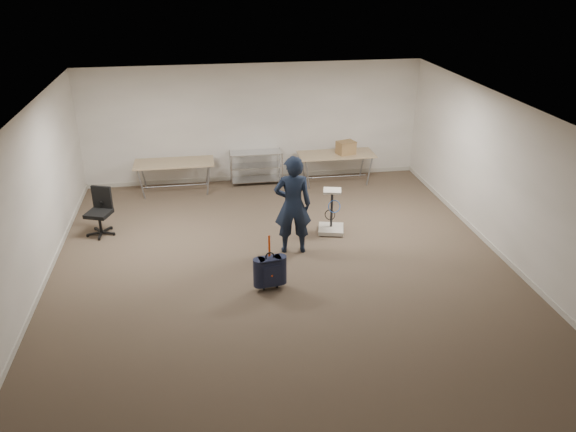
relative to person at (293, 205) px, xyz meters
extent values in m
plane|color=#4F3E30|center=(-0.29, -0.66, -0.93)|extent=(9.00, 9.00, 0.00)
plane|color=beige|center=(-0.29, 3.84, 0.47)|extent=(8.00, 0.00, 8.00)
plane|color=beige|center=(-0.29, -5.16, 0.47)|extent=(8.00, 0.00, 8.00)
plane|color=beige|center=(-4.29, -0.66, 0.47)|extent=(0.00, 9.00, 9.00)
plane|color=beige|center=(3.71, -0.66, 0.47)|extent=(0.00, 9.00, 9.00)
plane|color=white|center=(-0.29, -0.66, 1.87)|extent=(8.00, 8.00, 0.00)
cube|color=beige|center=(-0.29, 3.83, -0.88)|extent=(8.00, 0.02, 0.10)
cube|color=beige|center=(-4.28, -0.66, -0.88)|extent=(0.02, 9.00, 0.10)
cube|color=beige|center=(3.70, -0.66, -0.88)|extent=(0.02, 9.00, 0.10)
cube|color=tan|center=(-2.19, 3.29, -0.22)|extent=(1.80, 0.75, 0.03)
cylinder|color=gray|center=(-2.19, 3.29, -0.78)|extent=(1.50, 0.02, 0.02)
cylinder|color=gray|center=(-2.94, 2.99, -0.58)|extent=(0.13, 0.04, 0.69)
cylinder|color=gray|center=(-1.44, 2.99, -0.58)|extent=(0.13, 0.04, 0.69)
cylinder|color=gray|center=(-2.94, 3.59, -0.58)|extent=(0.13, 0.04, 0.69)
cylinder|color=gray|center=(-1.44, 3.59, -0.58)|extent=(0.13, 0.04, 0.69)
cube|color=tan|center=(1.61, 3.29, -0.22)|extent=(1.80, 0.75, 0.03)
cylinder|color=gray|center=(1.61, 3.29, -0.78)|extent=(1.50, 0.02, 0.02)
cylinder|color=gray|center=(0.86, 2.99, -0.58)|extent=(0.13, 0.04, 0.69)
cylinder|color=gray|center=(2.36, 2.99, -0.58)|extent=(0.13, 0.04, 0.69)
cylinder|color=gray|center=(0.86, 3.59, -0.58)|extent=(0.13, 0.04, 0.69)
cylinder|color=gray|center=(2.36, 3.59, -0.58)|extent=(0.13, 0.04, 0.69)
cylinder|color=silver|center=(-0.89, 3.32, -0.53)|extent=(0.02, 0.02, 0.80)
cylinder|color=silver|center=(0.31, 3.32, -0.53)|extent=(0.02, 0.02, 0.80)
cylinder|color=silver|center=(-0.89, 3.77, -0.53)|extent=(0.02, 0.02, 0.80)
cylinder|color=silver|center=(0.31, 3.77, -0.53)|extent=(0.02, 0.02, 0.80)
cube|color=silver|center=(-0.29, 3.54, -0.83)|extent=(1.20, 0.45, 0.02)
cube|color=silver|center=(-0.29, 3.54, -0.48)|extent=(1.20, 0.45, 0.02)
cube|color=silver|center=(-0.29, 3.54, -0.15)|extent=(1.20, 0.45, 0.01)
imported|color=black|center=(0.00, 0.00, 0.00)|extent=(0.71, 0.49, 1.86)
cube|color=black|center=(-0.59, -1.25, -0.59)|extent=(0.38, 0.25, 0.49)
cube|color=black|center=(-0.59, -1.23, -0.85)|extent=(0.34, 0.19, 0.03)
cylinder|color=black|center=(-0.70, -1.27, -0.90)|extent=(0.03, 0.07, 0.07)
cylinder|color=black|center=(-0.47, -1.23, -0.90)|extent=(0.03, 0.07, 0.07)
torus|color=black|center=(-0.59, -1.25, -0.32)|extent=(0.16, 0.04, 0.15)
cube|color=#F8450D|center=(-0.59, -1.23, -0.14)|extent=(0.03, 0.01, 0.38)
cylinder|color=black|center=(-3.61, 1.28, -0.89)|extent=(0.57, 0.57, 0.09)
cylinder|color=black|center=(-3.61, 1.28, -0.69)|extent=(0.06, 0.06, 0.38)
cube|color=black|center=(-3.61, 1.28, -0.48)|extent=(0.56, 0.56, 0.08)
cube|color=black|center=(-3.54, 1.47, -0.22)|extent=(0.39, 0.19, 0.45)
cube|color=beige|center=(0.89, 0.66, -0.87)|extent=(0.59, 0.59, 0.08)
cylinder|color=black|center=(0.69, 0.47, -0.91)|extent=(0.06, 0.06, 0.04)
cylinder|color=black|center=(0.89, 0.71, -0.44)|extent=(0.05, 0.05, 0.78)
cube|color=beige|center=(0.89, 0.66, -0.05)|extent=(0.40, 0.37, 0.04)
torus|color=blue|center=(0.93, 0.58, -0.34)|extent=(0.27, 0.16, 0.24)
cube|color=olive|center=(1.83, 3.25, -0.05)|extent=(0.48, 0.41, 0.30)
camera|label=1|loc=(-1.56, -9.09, 4.03)|focal=35.00mm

